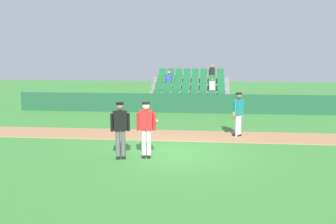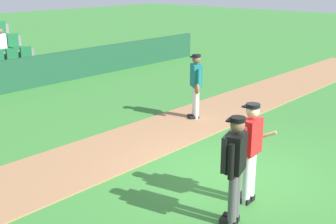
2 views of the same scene
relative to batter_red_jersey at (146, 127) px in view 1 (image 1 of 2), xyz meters
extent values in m
plane|color=#387A33|center=(0.67, 0.80, -0.97)|extent=(80.00, 80.00, 0.00)
cube|color=#9E704C|center=(0.67, 3.48, -0.95)|extent=(28.00, 2.08, 0.03)
cube|color=#19472D|center=(0.67, 9.98, -0.42)|extent=(20.00, 0.16, 1.09)
cube|color=slate|center=(0.67, 12.28, -0.82)|extent=(5.00, 3.80, 0.30)
cube|color=slate|center=(0.67, 11.00, -0.47)|extent=(4.90, 0.85, 0.40)
cube|color=#196033|center=(-1.26, 10.90, -0.22)|extent=(0.44, 0.40, 0.08)
cube|color=#196033|center=(-1.26, 11.12, 0.03)|extent=(0.44, 0.08, 0.50)
cube|color=#196033|center=(-0.71, 10.90, -0.22)|extent=(0.44, 0.40, 0.08)
cube|color=#196033|center=(-0.71, 11.12, 0.03)|extent=(0.44, 0.08, 0.50)
cube|color=#196033|center=(-0.16, 10.90, -0.22)|extent=(0.44, 0.40, 0.08)
cube|color=#196033|center=(-0.16, 11.12, 0.03)|extent=(0.44, 0.08, 0.50)
cube|color=#196033|center=(0.39, 10.90, -0.22)|extent=(0.44, 0.40, 0.08)
cube|color=#196033|center=(0.39, 11.12, 0.03)|extent=(0.44, 0.08, 0.50)
cube|color=#196033|center=(0.94, 10.90, -0.22)|extent=(0.44, 0.40, 0.08)
cube|color=#196033|center=(0.94, 11.12, 0.03)|extent=(0.44, 0.08, 0.50)
cube|color=#196033|center=(1.49, 10.90, -0.22)|extent=(0.44, 0.40, 0.08)
cube|color=#196033|center=(1.49, 11.12, 0.03)|extent=(0.44, 0.08, 0.50)
cube|color=#196033|center=(2.04, 10.90, -0.22)|extent=(0.44, 0.40, 0.08)
cube|color=#196033|center=(2.04, 11.12, 0.03)|extent=(0.44, 0.08, 0.50)
cube|color=#196033|center=(2.59, 10.90, -0.22)|extent=(0.44, 0.40, 0.08)
cube|color=#196033|center=(2.59, 11.12, 0.03)|extent=(0.44, 0.08, 0.50)
cube|color=slate|center=(0.67, 11.85, -0.07)|extent=(4.90, 0.85, 0.40)
cube|color=#196033|center=(-1.26, 11.75, 0.18)|extent=(0.44, 0.40, 0.08)
cube|color=#196033|center=(-1.26, 11.97, 0.43)|extent=(0.44, 0.08, 0.50)
cube|color=#196033|center=(-0.71, 11.75, 0.18)|extent=(0.44, 0.40, 0.08)
cube|color=#196033|center=(-0.71, 11.97, 0.43)|extent=(0.44, 0.08, 0.50)
cube|color=#196033|center=(-0.16, 11.75, 0.18)|extent=(0.44, 0.40, 0.08)
cube|color=#196033|center=(-0.16, 11.97, 0.43)|extent=(0.44, 0.08, 0.50)
cube|color=#196033|center=(0.39, 11.75, 0.18)|extent=(0.44, 0.40, 0.08)
cube|color=#196033|center=(0.39, 11.97, 0.43)|extent=(0.44, 0.08, 0.50)
cube|color=#196033|center=(0.94, 11.75, 0.18)|extent=(0.44, 0.40, 0.08)
cube|color=#196033|center=(0.94, 11.97, 0.43)|extent=(0.44, 0.08, 0.50)
cube|color=#196033|center=(1.49, 11.75, 0.18)|extent=(0.44, 0.40, 0.08)
cube|color=#196033|center=(1.49, 11.97, 0.43)|extent=(0.44, 0.08, 0.50)
cube|color=#196033|center=(2.04, 11.75, 0.18)|extent=(0.44, 0.40, 0.08)
cube|color=#196033|center=(2.04, 11.97, 0.43)|extent=(0.44, 0.08, 0.50)
cube|color=silver|center=(2.04, 11.80, 0.48)|extent=(0.32, 0.22, 0.52)
sphere|color=brown|center=(2.04, 11.80, 0.83)|extent=(0.20, 0.20, 0.20)
cube|color=#196033|center=(2.59, 11.75, 0.18)|extent=(0.44, 0.40, 0.08)
cube|color=#196033|center=(2.59, 11.97, 0.43)|extent=(0.44, 0.08, 0.50)
cube|color=slate|center=(0.67, 12.70, 0.33)|extent=(4.90, 0.85, 0.40)
cube|color=#196033|center=(-1.26, 12.60, 0.58)|extent=(0.44, 0.40, 0.08)
cube|color=#196033|center=(-1.26, 12.82, 0.83)|extent=(0.44, 0.08, 0.50)
cube|color=#196033|center=(-0.71, 12.60, 0.58)|extent=(0.44, 0.40, 0.08)
cube|color=#196033|center=(-0.71, 12.82, 0.83)|extent=(0.44, 0.08, 0.50)
cube|color=#263F99|center=(-0.71, 12.65, 0.88)|extent=(0.32, 0.22, 0.52)
sphere|color=#9E7051|center=(-0.71, 12.65, 1.23)|extent=(0.20, 0.20, 0.20)
cube|color=#196033|center=(-0.16, 12.60, 0.58)|extent=(0.44, 0.40, 0.08)
cube|color=#196033|center=(-0.16, 12.82, 0.83)|extent=(0.44, 0.08, 0.50)
cube|color=#196033|center=(0.39, 12.60, 0.58)|extent=(0.44, 0.40, 0.08)
cube|color=#196033|center=(0.39, 12.82, 0.83)|extent=(0.44, 0.08, 0.50)
cube|color=#196033|center=(0.94, 12.60, 0.58)|extent=(0.44, 0.40, 0.08)
cube|color=#196033|center=(0.94, 12.82, 0.83)|extent=(0.44, 0.08, 0.50)
cube|color=#196033|center=(1.49, 12.60, 0.58)|extent=(0.44, 0.40, 0.08)
cube|color=#196033|center=(1.49, 12.82, 0.83)|extent=(0.44, 0.08, 0.50)
cube|color=#196033|center=(2.04, 12.60, 0.58)|extent=(0.44, 0.40, 0.08)
cube|color=#196033|center=(2.04, 12.82, 0.83)|extent=(0.44, 0.08, 0.50)
cube|color=#196033|center=(2.59, 12.60, 0.58)|extent=(0.44, 0.40, 0.08)
cube|color=#196033|center=(2.59, 12.82, 0.83)|extent=(0.44, 0.08, 0.50)
cube|color=slate|center=(0.67, 13.55, 0.73)|extent=(4.90, 0.85, 0.40)
cube|color=#196033|center=(-1.26, 13.45, 0.98)|extent=(0.44, 0.40, 0.08)
cube|color=#196033|center=(-1.26, 13.67, 1.23)|extent=(0.44, 0.08, 0.50)
cube|color=#196033|center=(-0.71, 13.45, 0.98)|extent=(0.44, 0.40, 0.08)
cube|color=#196033|center=(-0.71, 13.67, 1.23)|extent=(0.44, 0.08, 0.50)
cube|color=#196033|center=(-0.16, 13.45, 0.98)|extent=(0.44, 0.40, 0.08)
cube|color=#196033|center=(-0.16, 13.67, 1.23)|extent=(0.44, 0.08, 0.50)
cube|color=#196033|center=(0.39, 13.45, 0.98)|extent=(0.44, 0.40, 0.08)
cube|color=#196033|center=(0.39, 13.67, 1.23)|extent=(0.44, 0.08, 0.50)
cube|color=#196033|center=(0.94, 13.45, 0.98)|extent=(0.44, 0.40, 0.08)
cube|color=#196033|center=(0.94, 13.67, 1.23)|extent=(0.44, 0.08, 0.50)
cube|color=#196033|center=(1.49, 13.45, 0.98)|extent=(0.44, 0.40, 0.08)
cube|color=#196033|center=(1.49, 13.67, 1.23)|extent=(0.44, 0.08, 0.50)
cube|color=#196033|center=(2.04, 13.45, 0.98)|extent=(0.44, 0.40, 0.08)
cube|color=#196033|center=(2.04, 13.67, 1.23)|extent=(0.44, 0.08, 0.50)
cube|color=black|center=(2.04, 13.50, 1.28)|extent=(0.32, 0.22, 0.52)
sphere|color=#9E7051|center=(2.04, 13.50, 1.63)|extent=(0.20, 0.20, 0.20)
cube|color=#196033|center=(2.59, 13.45, 0.98)|extent=(0.44, 0.40, 0.08)
cube|color=#196033|center=(2.59, 13.67, 1.23)|extent=(0.44, 0.08, 0.50)
cylinder|color=silver|center=(-0.09, -0.01, -0.52)|extent=(0.14, 0.14, 0.90)
cylinder|color=silver|center=(0.07, 0.00, -0.52)|extent=(0.14, 0.14, 0.90)
cube|color=black|center=(-0.09, 0.05, -0.92)|extent=(0.14, 0.27, 0.10)
cube|color=black|center=(0.07, 0.06, -0.92)|extent=(0.14, 0.27, 0.10)
cube|color=red|center=(-0.01, -0.01, 0.23)|extent=(0.41, 0.24, 0.60)
cylinder|color=red|center=(-0.26, -0.02, 0.18)|extent=(0.09, 0.09, 0.55)
cylinder|color=red|center=(0.24, 0.01, 0.18)|extent=(0.09, 0.09, 0.55)
sphere|color=beige|center=(-0.01, -0.01, 0.66)|extent=(0.22, 0.22, 0.22)
cylinder|color=black|center=(-0.01, -0.01, 0.76)|extent=(0.23, 0.23, 0.06)
cube|color=black|center=(-0.01, 0.09, 0.73)|extent=(0.19, 0.13, 0.02)
cylinder|color=tan|center=(0.24, 0.11, 0.08)|extent=(0.34, 0.77, 0.41)
cylinder|color=#4C4C4C|center=(-0.85, -0.24, -0.52)|extent=(0.14, 0.14, 0.90)
cylinder|color=#4C4C4C|center=(-0.69, -0.19, -0.52)|extent=(0.14, 0.14, 0.90)
cube|color=black|center=(-0.86, -0.18, -0.92)|extent=(0.19, 0.28, 0.10)
cube|color=black|center=(-0.71, -0.14, -0.92)|extent=(0.19, 0.28, 0.10)
cube|color=black|center=(-0.77, -0.22, 0.23)|extent=(0.45, 0.33, 0.60)
cylinder|color=black|center=(-1.01, -0.29, 0.18)|extent=(0.09, 0.09, 0.55)
cylinder|color=black|center=(-0.53, -0.14, 0.18)|extent=(0.09, 0.09, 0.55)
sphere|color=brown|center=(-0.77, -0.22, 0.66)|extent=(0.22, 0.22, 0.22)
cylinder|color=black|center=(-0.77, -0.22, 0.76)|extent=(0.23, 0.23, 0.06)
cube|color=black|center=(-0.80, -0.12, 0.73)|extent=(0.21, 0.17, 0.02)
cube|color=black|center=(-0.81, -0.09, 0.23)|extent=(0.44, 0.20, 0.56)
cylinder|color=white|center=(3.02, 3.50, -0.52)|extent=(0.14, 0.14, 0.90)
cylinder|color=white|center=(3.11, 3.64, -0.52)|extent=(0.14, 0.14, 0.90)
cube|color=black|center=(2.97, 3.54, -0.92)|extent=(0.28, 0.25, 0.10)
cube|color=black|center=(3.06, 3.67, -0.92)|extent=(0.28, 0.25, 0.10)
cube|color=#197075|center=(3.06, 3.57, 0.23)|extent=(0.41, 0.45, 0.60)
cylinder|color=#197075|center=(2.92, 3.36, 0.18)|extent=(0.09, 0.09, 0.55)
cylinder|color=#197075|center=(3.21, 3.78, 0.18)|extent=(0.09, 0.09, 0.55)
sphere|color=brown|center=(3.06, 3.57, 0.66)|extent=(0.22, 0.22, 0.22)
cylinder|color=black|center=(3.06, 3.57, 0.76)|extent=(0.23, 0.23, 0.06)
cube|color=black|center=(2.98, 3.63, 0.73)|extent=(0.20, 0.22, 0.02)
ellipsoid|color=brown|center=(2.87, 3.38, -0.07)|extent=(0.21, 0.23, 0.28)
camera|label=1|loc=(1.95, -11.15, 2.09)|focal=39.84mm
camera|label=2|loc=(-6.07, -3.57, 2.77)|focal=47.67mm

